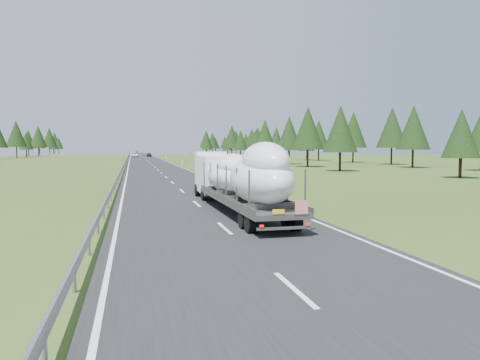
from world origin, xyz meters
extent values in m
plane|color=#2F4517|center=(0.00, 0.00, 0.00)|extent=(400.00, 400.00, 0.00)
cube|color=black|center=(0.00, 100.00, 0.01)|extent=(10.00, 400.00, 0.02)
cube|color=slate|center=(-5.30, 100.00, 0.60)|extent=(0.08, 400.00, 0.32)
cylinder|color=slate|center=(-5.30, 0.00, 0.30)|extent=(0.10, 0.10, 0.60)
cube|color=silver|center=(6.50, 30.00, 0.50)|extent=(0.12, 0.07, 1.00)
cube|color=black|center=(6.50, 30.00, 0.82)|extent=(0.13, 0.08, 0.12)
cube|color=silver|center=(6.50, 80.00, 0.50)|extent=(0.12, 0.07, 1.00)
cube|color=black|center=(6.50, 80.00, 0.82)|extent=(0.13, 0.08, 0.12)
cube|color=silver|center=(6.50, 130.00, 0.50)|extent=(0.12, 0.07, 1.00)
cube|color=black|center=(6.50, 130.00, 0.82)|extent=(0.13, 0.08, 0.12)
cube|color=silver|center=(6.50, 180.00, 0.50)|extent=(0.12, 0.07, 1.00)
cube|color=black|center=(6.50, 180.00, 0.82)|extent=(0.13, 0.08, 0.12)
cube|color=silver|center=(6.50, 230.00, 0.50)|extent=(0.12, 0.07, 1.00)
cube|color=black|center=(6.50, 230.00, 0.82)|extent=(0.13, 0.08, 0.12)
cube|color=silver|center=(6.50, 280.00, 0.50)|extent=(0.12, 0.07, 1.00)
cube|color=black|center=(6.50, 280.00, 0.82)|extent=(0.13, 0.08, 0.12)
cube|color=silver|center=(6.50, 330.00, 0.50)|extent=(0.12, 0.07, 1.00)
cube|color=black|center=(6.50, 330.00, 0.82)|extent=(0.13, 0.08, 0.12)
cylinder|color=slate|center=(7.20, 80.00, 1.00)|extent=(0.08, 0.08, 2.00)
cube|color=silver|center=(7.20, 80.00, 2.00)|extent=(0.05, 0.90, 1.20)
cylinder|color=black|center=(43.93, 53.06, 1.86)|extent=(0.36, 0.36, 3.71)
cone|color=black|center=(43.93, 53.06, 7.01)|extent=(5.78, 5.78, 7.74)
cylinder|color=black|center=(48.49, 67.58, 2.03)|extent=(0.36, 0.36, 4.06)
cone|color=black|center=(48.49, 67.58, 7.66)|extent=(6.31, 6.31, 8.45)
cylinder|color=black|center=(46.95, 81.83, 2.05)|extent=(0.36, 0.36, 4.10)
cone|color=black|center=(46.95, 81.83, 7.74)|extent=(6.37, 6.37, 8.53)
cylinder|color=black|center=(45.18, 98.50, 1.86)|extent=(0.36, 0.36, 3.72)
cone|color=black|center=(45.18, 98.50, 7.03)|extent=(5.79, 5.79, 7.75)
cylinder|color=black|center=(45.71, 108.55, 1.47)|extent=(0.36, 0.36, 2.94)
cone|color=black|center=(45.71, 108.55, 5.56)|extent=(4.58, 4.58, 6.13)
cylinder|color=black|center=(40.87, 122.90, 1.72)|extent=(0.36, 0.36, 3.44)
cone|color=black|center=(40.87, 122.90, 6.50)|extent=(5.36, 5.36, 7.17)
cylinder|color=black|center=(45.33, 135.38, 1.49)|extent=(0.36, 0.36, 2.98)
cone|color=black|center=(45.33, 135.38, 5.63)|extent=(4.63, 4.63, 6.21)
cylinder|color=black|center=(40.98, 150.89, 1.69)|extent=(0.36, 0.36, 3.38)
cone|color=black|center=(40.98, 150.89, 6.39)|extent=(5.26, 5.26, 7.04)
cylinder|color=black|center=(46.74, 166.80, 2.03)|extent=(0.36, 0.36, 4.06)
cone|color=black|center=(46.74, 166.80, 7.67)|extent=(6.31, 6.31, 8.46)
cylinder|color=black|center=(47.38, 179.98, 2.00)|extent=(0.36, 0.36, 4.01)
cone|color=black|center=(47.38, 179.98, 7.57)|extent=(6.23, 6.23, 8.35)
cylinder|color=black|center=(48.23, 194.13, 1.74)|extent=(0.36, 0.36, 3.49)
cone|color=black|center=(48.23, 194.13, 6.58)|extent=(5.42, 5.42, 7.26)
cylinder|color=black|center=(46.28, 207.12, 2.09)|extent=(0.36, 0.36, 4.18)
cone|color=black|center=(46.28, 207.12, 7.90)|extent=(6.51, 6.51, 8.72)
cylinder|color=black|center=(44.09, 224.29, 1.65)|extent=(0.36, 0.36, 3.30)
cone|color=black|center=(44.09, 224.29, 6.24)|extent=(5.14, 5.14, 6.88)
cylinder|color=black|center=(39.23, 235.07, 2.03)|extent=(0.36, 0.36, 4.06)
cone|color=black|center=(39.23, 235.07, 7.66)|extent=(6.31, 6.31, 8.45)
cylinder|color=black|center=(43.49, 250.13, 1.70)|extent=(0.36, 0.36, 3.40)
cone|color=black|center=(43.49, 250.13, 6.42)|extent=(5.29, 5.29, 7.09)
cylinder|color=black|center=(45.83, 263.11, 1.68)|extent=(0.36, 0.36, 3.36)
cone|color=black|center=(45.83, 263.11, 6.35)|extent=(5.23, 5.23, 7.00)
cylinder|color=black|center=(48.36, 276.37, 1.57)|extent=(0.36, 0.36, 3.13)
cone|color=black|center=(48.36, 276.37, 5.92)|extent=(4.87, 4.87, 6.53)
cylinder|color=black|center=(33.06, 27.04, 1.37)|extent=(0.36, 0.36, 2.74)
cone|color=black|center=(33.06, 27.04, 5.17)|extent=(4.26, 4.26, 5.70)
cylinder|color=black|center=(26.27, 44.67, 1.67)|extent=(0.36, 0.36, 3.33)
cone|color=black|center=(26.27, 44.67, 6.30)|extent=(5.19, 5.19, 6.94)
cylinder|color=black|center=(27.23, 60.30, 1.87)|extent=(0.36, 0.36, 3.74)
cone|color=black|center=(27.23, 60.30, 7.06)|extent=(5.82, 5.82, 7.79)
cylinder|color=black|center=(28.37, 73.99, 1.74)|extent=(0.36, 0.36, 3.47)
cone|color=black|center=(28.37, 73.99, 6.56)|extent=(5.40, 5.40, 7.24)
cylinder|color=black|center=(27.74, 90.21, 1.76)|extent=(0.36, 0.36, 3.53)
cone|color=black|center=(27.74, 90.21, 6.67)|extent=(5.49, 5.49, 7.35)
cylinder|color=black|center=(29.95, 106.67, 1.51)|extent=(0.36, 0.36, 3.02)
cone|color=black|center=(29.95, 106.67, 5.70)|extent=(4.69, 4.69, 6.29)
cylinder|color=black|center=(29.70, 125.05, 1.55)|extent=(0.36, 0.36, 3.10)
cone|color=black|center=(29.70, 125.05, 5.85)|extent=(4.82, 4.82, 6.45)
cylinder|color=black|center=(29.50, 137.44, 1.91)|extent=(0.36, 0.36, 3.83)
cone|color=black|center=(29.50, 137.44, 7.23)|extent=(5.96, 5.96, 7.98)
cylinder|color=black|center=(31.58, 155.44, 1.36)|extent=(0.36, 0.36, 2.72)
cone|color=black|center=(31.58, 155.44, 5.14)|extent=(4.24, 4.24, 5.67)
cylinder|color=black|center=(26.66, 174.70, 1.46)|extent=(0.36, 0.36, 2.92)
cone|color=black|center=(26.66, 174.70, 5.51)|extent=(4.54, 4.54, 6.08)
cylinder|color=black|center=(28.15, 186.03, 1.92)|extent=(0.36, 0.36, 3.83)
cone|color=black|center=(28.15, 186.03, 7.24)|extent=(5.96, 5.96, 7.99)
cylinder|color=black|center=(-41.86, 150.89, 2.16)|extent=(0.36, 0.36, 4.32)
cone|color=black|center=(-41.86, 150.89, 8.16)|extent=(6.72, 6.72, 8.99)
cylinder|color=black|center=(-42.09, 166.80, 1.59)|extent=(0.36, 0.36, 3.17)
cone|color=black|center=(-42.09, 166.80, 5.99)|extent=(4.94, 4.94, 6.61)
cylinder|color=black|center=(-40.24, 179.98, 2.11)|extent=(0.36, 0.36, 4.21)
cone|color=black|center=(-40.24, 179.98, 7.95)|extent=(6.55, 6.55, 8.77)
cylinder|color=black|center=(-46.81, 194.13, 1.91)|extent=(0.36, 0.36, 3.82)
cone|color=black|center=(-46.81, 194.13, 7.21)|extent=(5.94, 5.94, 7.95)
cylinder|color=black|center=(-40.46, 207.12, 2.14)|extent=(0.36, 0.36, 4.28)
cone|color=black|center=(-40.46, 207.12, 8.09)|extent=(6.67, 6.67, 8.93)
cylinder|color=black|center=(-47.85, 224.29, 1.79)|extent=(0.36, 0.36, 3.59)
cone|color=black|center=(-47.85, 224.29, 6.78)|extent=(5.58, 5.58, 7.48)
cylinder|color=black|center=(-43.12, 235.07, 1.55)|extent=(0.36, 0.36, 3.11)
cone|color=black|center=(-43.12, 235.07, 5.87)|extent=(4.84, 4.84, 6.48)
cylinder|color=black|center=(-42.77, 250.13, 1.57)|extent=(0.36, 0.36, 3.15)
cone|color=black|center=(-42.77, 250.13, 5.94)|extent=(4.89, 4.89, 6.55)
cylinder|color=black|center=(-47.48, 263.11, 1.44)|extent=(0.36, 0.36, 2.88)
cone|color=black|center=(-47.48, 263.11, 5.44)|extent=(4.48, 4.48, 6.00)
cylinder|color=black|center=(-48.76, 276.37, 2.15)|extent=(0.36, 0.36, 4.29)
cone|color=black|center=(-48.76, 276.37, 8.11)|extent=(6.68, 6.68, 8.95)
cube|color=white|center=(1.74, 12.04, 1.70)|extent=(2.32, 4.51, 2.51)
cube|color=black|center=(1.74, 14.32, 2.15)|extent=(2.06, 0.11, 1.25)
cube|color=white|center=(1.74, 14.01, 3.09)|extent=(2.26, 1.11, 0.27)
cube|color=#5C5A57|center=(1.74, 11.14, 0.49)|extent=(2.28, 2.72, 0.22)
cylinder|color=black|center=(0.71, 13.65, 0.45)|extent=(0.33, 0.90, 0.90)
cylinder|color=black|center=(2.77, 13.65, 0.45)|extent=(0.33, 0.90, 0.90)
cylinder|color=black|center=(0.71, 10.79, 0.45)|extent=(0.33, 0.90, 0.90)
cylinder|color=black|center=(2.77, 10.79, 0.45)|extent=(0.33, 0.90, 0.90)
cube|color=#5C5A57|center=(1.74, 3.53, 0.82)|extent=(2.64, 12.57, 0.23)
cube|color=#5C5A57|center=(0.55, 3.53, 1.05)|extent=(0.27, 12.53, 0.21)
cube|color=#5C5A57|center=(2.93, 3.53, 1.05)|extent=(0.27, 12.53, 0.21)
cube|color=#5C5A57|center=(0.55, -1.84, 1.79)|extent=(0.06, 0.06, 1.70)
cube|color=#5C5A57|center=(2.93, -1.84, 1.79)|extent=(0.06, 0.06, 1.70)
cube|color=#5C5A57|center=(0.55, 0.31, 1.79)|extent=(0.06, 0.06, 1.70)
cube|color=#5C5A57|center=(2.93, 0.31, 1.79)|extent=(0.06, 0.06, 1.70)
cube|color=#5C5A57|center=(0.55, 2.46, 1.79)|extent=(0.06, 0.06, 1.70)
cube|color=#5C5A57|center=(2.93, 2.46, 1.79)|extent=(0.06, 0.06, 1.70)
cube|color=#5C5A57|center=(0.55, 4.61, 1.79)|extent=(0.06, 0.06, 1.70)
cube|color=#5C5A57|center=(2.93, 4.61, 1.79)|extent=(0.06, 0.06, 1.70)
cube|color=#5C5A57|center=(0.55, 6.76, 1.79)|extent=(0.06, 0.06, 1.70)
cube|color=#5C5A57|center=(2.93, 6.76, 1.79)|extent=(0.06, 0.06, 1.70)
cube|color=#5C5A57|center=(0.55, 8.91, 1.79)|extent=(0.06, 0.06, 1.70)
cube|color=#5C5A57|center=(2.93, 8.91, 1.79)|extent=(0.06, 0.06, 1.70)
cylinder|color=black|center=(0.75, -1.30, 0.45)|extent=(0.37, 0.90, 0.90)
cylinder|color=black|center=(2.72, -1.30, 0.45)|extent=(0.37, 0.90, 0.90)
cylinder|color=black|center=(0.75, -0.23, 0.45)|extent=(0.37, 0.90, 0.90)
cylinder|color=black|center=(2.72, -0.23, 0.45)|extent=(0.37, 0.90, 0.90)
cube|color=#5C5A57|center=(1.74, -2.69, 0.40)|extent=(2.24, 0.15, 0.11)
cube|color=red|center=(2.41, -2.75, 1.21)|extent=(0.54, 0.05, 0.54)
cube|color=yellow|center=(1.47, -2.75, 1.07)|extent=(0.49, 0.04, 0.16)
cube|color=red|center=(0.80, -2.75, 0.54)|extent=(0.16, 0.06, 0.09)
cube|color=red|center=(2.68, -2.75, 0.54)|extent=(0.16, 0.06, 0.09)
ellipsoid|color=white|center=(1.74, 0.67, 2.08)|extent=(2.63, 6.48, 2.27)
ellipsoid|color=white|center=(1.74, -0.14, 2.87)|extent=(1.98, 4.11, 1.82)
ellipsoid|color=white|center=(1.74, 6.76, 1.84)|extent=(2.58, 6.31, 1.81)
ellipsoid|color=white|center=(1.74, 5.97, 2.47)|extent=(1.95, 4.00, 1.44)
imported|color=white|center=(-3.14, 154.58, 0.83)|extent=(2.92, 6.03, 1.66)
imported|color=black|center=(2.34, 160.33, 0.77)|extent=(1.88, 4.57, 1.55)
imported|color=#171E42|center=(-1.56, 248.71, 0.70)|extent=(1.50, 4.28, 1.41)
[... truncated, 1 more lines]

